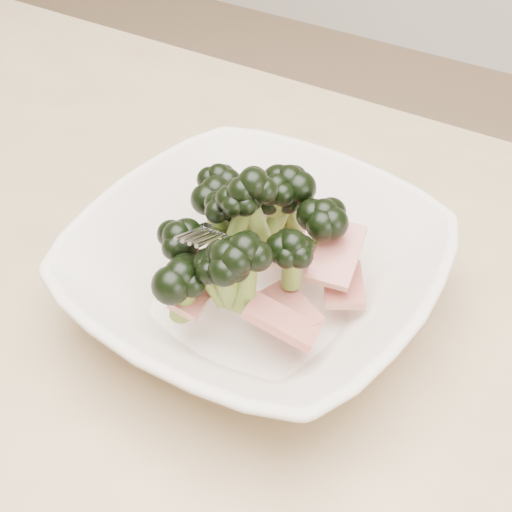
# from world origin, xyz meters

# --- Properties ---
(dining_table) EXTENTS (1.20, 0.80, 0.75)m
(dining_table) POSITION_xyz_m (0.00, 0.00, 0.65)
(dining_table) COLOR tan
(dining_table) RESTS_ON ground
(broccoli_dish) EXTENTS (0.29, 0.29, 0.13)m
(broccoli_dish) POSITION_xyz_m (-0.01, 0.07, 0.79)
(broccoli_dish) COLOR beige
(broccoli_dish) RESTS_ON dining_table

